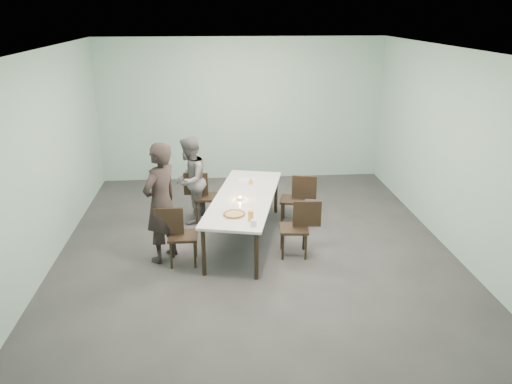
{
  "coord_description": "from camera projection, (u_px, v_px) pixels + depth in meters",
  "views": [
    {
      "loc": [
        -0.57,
        -7.01,
        3.52
      ],
      "look_at": [
        0.0,
        -0.18,
        1.0
      ],
      "focal_mm": 35.0,
      "sensor_mm": 36.0,
      "label": 1
    }
  ],
  "objects": [
    {
      "name": "side_plate",
      "position": [
        246.0,
        210.0,
        7.3
      ],
      "size": [
        0.18,
        0.18,
        0.01
      ],
      "primitive_type": "cylinder",
      "color": "white",
      "rests_on": "table"
    },
    {
      "name": "pizza",
      "position": [
        234.0,
        214.0,
        7.1
      ],
      "size": [
        0.34,
        0.34,
        0.04
      ],
      "color": "white",
      "rests_on": "table"
    },
    {
      "name": "diner_far",
      "position": [
        190.0,
        180.0,
        8.56
      ],
      "size": [
        0.75,
        0.86,
        1.51
      ],
      "primitive_type": "imported",
      "rotation": [
        0.0,
        0.0,
        -1.84
      ],
      "color": "slate",
      "rests_on": "ground"
    },
    {
      "name": "ground",
      "position": [
        255.0,
        248.0,
        7.81
      ],
      "size": [
        7.0,
        7.0,
        0.0
      ],
      "primitive_type": "plane",
      "color": "#333335",
      "rests_on": "ground"
    },
    {
      "name": "amber_tumbler",
      "position": [
        251.0,
        182.0,
        8.37
      ],
      "size": [
        0.07,
        0.07,
        0.08
      ],
      "primitive_type": "cylinder",
      "color": "gold",
      "rests_on": "table"
    },
    {
      "name": "menu",
      "position": [
        247.0,
        180.0,
        8.58
      ],
      "size": [
        0.34,
        0.28,
        0.01
      ],
      "primitive_type": "cube",
      "rotation": [
        0.0,
        0.0,
        -0.23
      ],
      "color": "silver",
      "rests_on": "table"
    },
    {
      "name": "diner_near",
      "position": [
        161.0,
        203.0,
        7.18
      ],
      "size": [
        0.73,
        0.78,
        1.79
      ],
      "primitive_type": "imported",
      "rotation": [
        0.0,
        0.0,
        -2.19
      ],
      "color": "black",
      "rests_on": "ground"
    },
    {
      "name": "room_shell",
      "position": [
        255.0,
        120.0,
        7.11
      ],
      "size": [
        6.02,
        7.02,
        3.01
      ],
      "color": "#9EC7BE",
      "rests_on": "ground"
    },
    {
      "name": "chair_far_right",
      "position": [
        298.0,
        196.0,
        8.55
      ],
      "size": [
        0.65,
        0.51,
        0.87
      ],
      "rotation": [
        0.0,
        0.0,
        2.91
      ],
      "color": "black",
      "rests_on": "ground"
    },
    {
      "name": "chair_far_left",
      "position": [
        202.0,
        193.0,
        8.68
      ],
      "size": [
        0.63,
        0.46,
        0.87
      ],
      "rotation": [
        0.0,
        0.0,
        -0.1
      ],
      "color": "black",
      "rests_on": "ground"
    },
    {
      "name": "table",
      "position": [
        244.0,
        200.0,
        7.86
      ],
      "size": [
        1.47,
        2.74,
        0.75
      ],
      "rotation": [
        0.0,
        0.0,
        -0.23
      ],
      "color": "white",
      "rests_on": "ground"
    },
    {
      "name": "water_tumbler",
      "position": [
        254.0,
        223.0,
        6.75
      ],
      "size": [
        0.08,
        0.08,
        0.09
      ],
      "primitive_type": "cylinder",
      "color": "silver",
      "rests_on": "table"
    },
    {
      "name": "chair_near_right",
      "position": [
        299.0,
        224.0,
        7.43
      ],
      "size": [
        0.63,
        0.45,
        0.87
      ],
      "rotation": [
        0.0,
        0.0,
        3.06
      ],
      "color": "black",
      "rests_on": "ground"
    },
    {
      "name": "beer_glass",
      "position": [
        251.0,
        216.0,
        6.9
      ],
      "size": [
        0.08,
        0.08,
        0.15
      ],
      "primitive_type": "cylinder",
      "color": "gold",
      "rests_on": "table"
    },
    {
      "name": "tealight",
      "position": [
        240.0,
        199.0,
        7.68
      ],
      "size": [
        0.06,
        0.06,
        0.05
      ],
      "color": "silver",
      "rests_on": "table"
    },
    {
      "name": "chair_near_left",
      "position": [
        177.0,
        232.0,
        7.18
      ],
      "size": [
        0.61,
        0.42,
        0.87
      ],
      "rotation": [
        0.0,
        0.0,
        -0.0
      ],
      "color": "black",
      "rests_on": "ground"
    }
  ]
}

